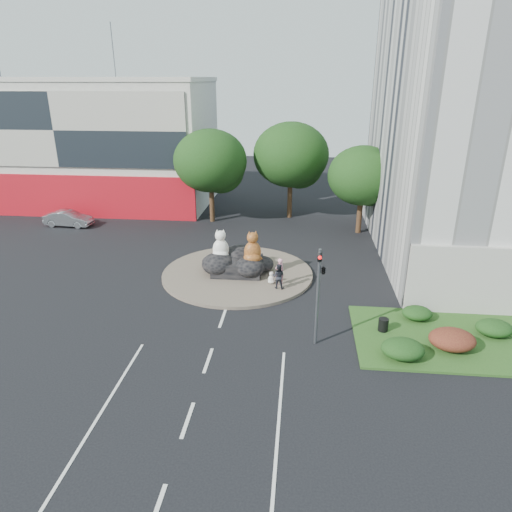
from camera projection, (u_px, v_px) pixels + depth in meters
The scene contains 22 objects.
ground at pixel (208, 360), 21.27m from camera, with size 120.00×120.00×0.00m, color black.
roundabout_island at pixel (238, 273), 30.50m from camera, with size 10.00×10.00×0.20m, color brown.
rock_plinth at pixel (237, 266), 30.30m from camera, with size 3.20×2.60×0.90m, color black, non-canonical shape.
shophouse_block at pixel (86, 142), 46.57m from camera, with size 25.20×12.30×17.40m.
grass_verge at pixel (455, 339), 22.91m from camera, with size 10.00×6.00×0.12m, color #204A18.
tree_left at pixel (211, 164), 40.17m from camera, with size 6.46×6.46×8.27m.
tree_mid at pixel (292, 158), 41.26m from camera, with size 6.84×6.84×8.76m.
tree_right at pixel (363, 178), 37.33m from camera, with size 5.70×5.70×7.30m.
hedge_near_green at pixel (403, 349), 21.15m from camera, with size 2.00×1.60×0.90m, color #193410.
hedge_red at pixel (452, 340), 21.83m from camera, with size 2.20×1.76×0.99m, color #491313.
hedge_mid_green at pixel (494, 328), 23.02m from camera, with size 1.80×1.44×0.81m, color #193410.
hedge_back_green at pixel (417, 313), 24.56m from camera, with size 1.60×1.28×0.72m, color #193410.
traffic_light at pixel (321, 277), 21.33m from camera, with size 0.44×1.24×5.00m.
street_lamp at pixel (455, 225), 25.83m from camera, with size 2.34×0.22×8.06m.
cat_white at pixel (221, 244), 29.92m from camera, with size 1.23×1.07×2.06m, color white, non-canonical shape.
cat_tabby at pixel (253, 247), 29.37m from camera, with size 1.28×1.11×2.14m, color #BB5227, non-canonical shape.
kitten_calico at pixel (216, 270), 29.65m from camera, with size 0.55×0.48×0.91m, color beige, non-canonical shape.
kitten_white at pixel (271, 277), 28.69m from camera, with size 0.48×0.42×0.81m, color silver, non-canonical shape.
pedestrian_pink at pixel (280, 271), 28.38m from camera, with size 0.63×0.41×1.73m, color pink.
pedestrian_dark at pixel (278, 276), 27.87m from camera, with size 0.77×0.60×1.59m, color black.
parked_car at pixel (68, 219), 40.37m from camera, with size 1.46×4.20×1.38m, color #94979B.
litter_bin at pixel (383, 325), 23.45m from camera, with size 0.51×0.51×0.68m, color black.
Camera 1 is at (4.03, -17.72, 12.29)m, focal length 32.00 mm.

